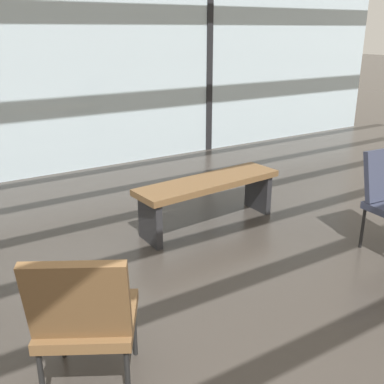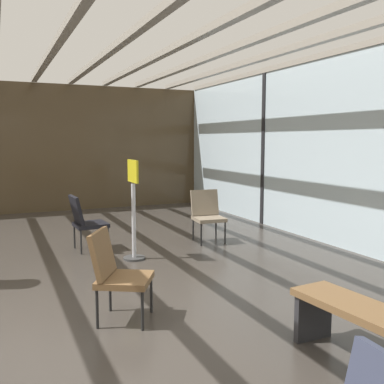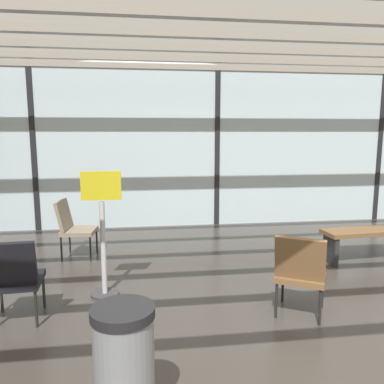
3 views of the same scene
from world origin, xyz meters
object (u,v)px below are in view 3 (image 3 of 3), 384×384
object	(u,v)px
waiting_bench	(372,236)
info_sign	(103,238)
lounge_chair_4	(14,275)
trash_bin	(124,375)
lounge_chair_2	(300,270)
lounge_chair_1	(73,225)
parked_airplane	(141,124)

from	to	relation	value
waiting_bench	info_sign	size ratio (longest dim) A/B	1.06
lounge_chair_4	info_sign	size ratio (longest dim) A/B	0.60
trash_bin	lounge_chair_2	bearing A→B (deg)	38.88
lounge_chair_2	info_sign	xyz separation A→B (m)	(-2.01, 0.78, 0.18)
lounge_chair_2	waiting_bench	world-z (taller)	lounge_chair_2
lounge_chair_1	info_sign	xyz separation A→B (m)	(0.59, -1.47, 0.18)
parked_airplane	info_sign	size ratio (longest dim) A/B	9.73
waiting_bench	trash_bin	distance (m)	4.50
lounge_chair_4	trash_bin	size ratio (longest dim) A/B	1.01
lounge_chair_4	info_sign	bearing A→B (deg)	-149.78
lounge_chair_1	lounge_chair_4	distance (m)	2.03
lounge_chair_1	info_sign	size ratio (longest dim) A/B	0.60
trash_bin	info_sign	bearing A→B (deg)	98.47
lounge_chair_1	trash_bin	distance (m)	3.73
lounge_chair_2	trash_bin	distance (m)	2.18
waiting_bench	trash_bin	world-z (taller)	trash_bin
lounge_chair_2	waiting_bench	xyz separation A→B (m)	(1.77, 1.51, -0.13)
parked_airplane	lounge_chair_2	world-z (taller)	parked_airplane
lounge_chair_4	parked_airplane	bearing A→B (deg)	-101.42
trash_bin	info_sign	xyz separation A→B (m)	(-0.32, 2.15, 0.25)
lounge_chair_1	lounge_chair_4	bearing A→B (deg)	180.00
info_sign	lounge_chair_1	bearing A→B (deg)	111.84
lounge_chair_1	waiting_bench	xyz separation A→B (m)	(4.37, -0.74, -0.13)
parked_airplane	lounge_chair_2	xyz separation A→B (m)	(1.53, -10.22, -1.68)
parked_airplane	lounge_chair_1	world-z (taller)	parked_airplane
parked_airplane	lounge_chair_4	size ratio (longest dim) A/B	16.09
waiting_bench	lounge_chair_4	bearing A→B (deg)	-169.22
info_sign	lounge_chair_4	bearing A→B (deg)	-145.69
trash_bin	parked_airplane	bearing A→B (deg)	89.20
lounge_chair_1	lounge_chair_2	size ratio (longest dim) A/B	1.00
info_sign	waiting_bench	bearing A→B (deg)	10.87
lounge_chair_4	info_sign	xyz separation A→B (m)	(0.80, 0.55, 0.18)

